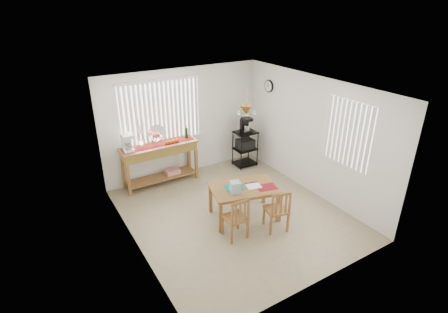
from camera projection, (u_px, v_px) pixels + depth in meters
ground at (234, 214)px, 7.14m from camera, size 4.00×4.50×0.01m
room_shell at (235, 136)px, 6.44m from camera, size 4.20×4.70×2.70m
sideboard at (160, 154)px, 8.01m from camera, size 1.76×0.50×0.99m
sideboard_items at (147, 140)px, 7.72m from camera, size 1.67×0.42×0.76m
wire_cart at (245, 145)px, 8.97m from camera, size 0.55×0.44×0.93m
cart_items at (245, 125)px, 8.75m from camera, size 0.22×0.26×0.38m
dining_table at (244, 190)px, 6.79m from camera, size 1.44×1.11×0.68m
table_items at (240, 187)px, 6.60m from camera, size 0.97×0.68×0.22m
chair_left at (236, 218)px, 6.27m from camera, size 0.40×0.40×0.85m
chair_right at (277, 210)px, 6.49m from camera, size 0.49×0.49×0.86m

